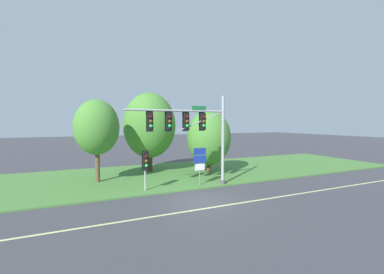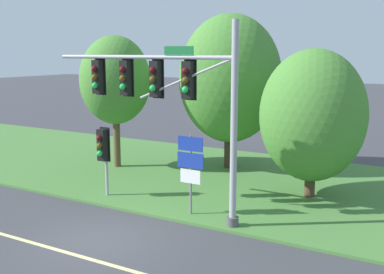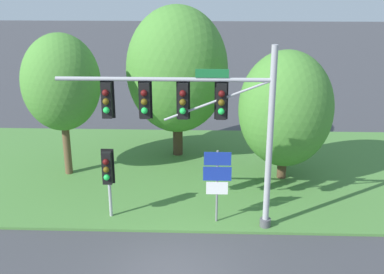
{
  "view_description": "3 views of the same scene",
  "coord_description": "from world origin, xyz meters",
  "px_view_note": "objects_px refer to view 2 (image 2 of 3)",
  "views": [
    {
      "loc": [
        -6.8,
        -13.43,
        4.72
      ],
      "look_at": [
        1.09,
        3.86,
        3.62
      ],
      "focal_mm": 24.0,
      "sensor_mm": 36.0,
      "label": 1
    },
    {
      "loc": [
        9.58,
        -10.6,
        5.7
      ],
      "look_at": [
        1.57,
        3.08,
        2.87
      ],
      "focal_mm": 45.0,
      "sensor_mm": 36.0,
      "label": 2
    },
    {
      "loc": [
        1.09,
        -12.63,
        8.88
      ],
      "look_at": [
        0.48,
        4.3,
        3.02
      ],
      "focal_mm": 45.0,
      "sensor_mm": 36.0,
      "label": 3
    }
  ],
  "objects_px": {
    "pedestrian_signal_near_kerb": "(103,148)",
    "tree_nearest_road": "(115,80)",
    "tree_behind_signpost": "(313,116)",
    "tree_left_of_mast": "(230,79)",
    "route_sign_post": "(190,164)",
    "traffic_signal_mast": "(167,93)"
  },
  "relations": [
    {
      "from": "pedestrian_signal_near_kerb",
      "to": "tree_behind_signpost",
      "type": "xyz_separation_m",
      "value": [
        6.94,
        4.04,
        1.27
      ]
    },
    {
      "from": "tree_nearest_road",
      "to": "tree_left_of_mast",
      "type": "height_order",
      "value": "tree_left_of_mast"
    },
    {
      "from": "pedestrian_signal_near_kerb",
      "to": "tree_nearest_road",
      "type": "bearing_deg",
      "value": 123.25
    },
    {
      "from": "pedestrian_signal_near_kerb",
      "to": "tree_nearest_road",
      "type": "xyz_separation_m",
      "value": [
        -2.73,
        4.17,
        2.31
      ]
    },
    {
      "from": "traffic_signal_mast",
      "to": "tree_nearest_road",
      "type": "bearing_deg",
      "value": 142.6
    },
    {
      "from": "route_sign_post",
      "to": "tree_nearest_road",
      "type": "height_order",
      "value": "tree_nearest_road"
    },
    {
      "from": "tree_nearest_road",
      "to": "tree_behind_signpost",
      "type": "distance_m",
      "value": 9.73
    },
    {
      "from": "route_sign_post",
      "to": "traffic_signal_mast",
      "type": "bearing_deg",
      "value": -156.81
    },
    {
      "from": "traffic_signal_mast",
      "to": "tree_behind_signpost",
      "type": "xyz_separation_m",
      "value": [
        3.68,
        4.45,
        -1.05
      ]
    },
    {
      "from": "tree_left_of_mast",
      "to": "pedestrian_signal_near_kerb",
      "type": "bearing_deg",
      "value": -107.32
    },
    {
      "from": "tree_behind_signpost",
      "to": "pedestrian_signal_near_kerb",
      "type": "bearing_deg",
      "value": -149.83
    },
    {
      "from": "route_sign_post",
      "to": "tree_left_of_mast",
      "type": "relative_size",
      "value": 0.38
    },
    {
      "from": "tree_left_of_mast",
      "to": "traffic_signal_mast",
      "type": "bearing_deg",
      "value": -80.91
    },
    {
      "from": "route_sign_post",
      "to": "tree_left_of_mast",
      "type": "bearing_deg",
      "value": 105.2
    },
    {
      "from": "pedestrian_signal_near_kerb",
      "to": "route_sign_post",
      "type": "xyz_separation_m",
      "value": [
        3.98,
        -0.11,
        -0.12
      ]
    },
    {
      "from": "route_sign_post",
      "to": "tree_nearest_road",
      "type": "distance_m",
      "value": 8.33
    },
    {
      "from": "traffic_signal_mast",
      "to": "tree_left_of_mast",
      "type": "relative_size",
      "value": 1.01
    },
    {
      "from": "traffic_signal_mast",
      "to": "route_sign_post",
      "type": "distance_m",
      "value": 2.56
    },
    {
      "from": "tree_nearest_road",
      "to": "tree_behind_signpost",
      "type": "xyz_separation_m",
      "value": [
        9.68,
        -0.13,
        -1.04
      ]
    },
    {
      "from": "route_sign_post",
      "to": "tree_left_of_mast",
      "type": "height_order",
      "value": "tree_left_of_mast"
    },
    {
      "from": "tree_left_of_mast",
      "to": "tree_behind_signpost",
      "type": "xyz_separation_m",
      "value": [
        4.83,
        -2.74,
        -1.12
      ]
    },
    {
      "from": "pedestrian_signal_near_kerb",
      "to": "tree_nearest_road",
      "type": "distance_m",
      "value": 5.49
    }
  ]
}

